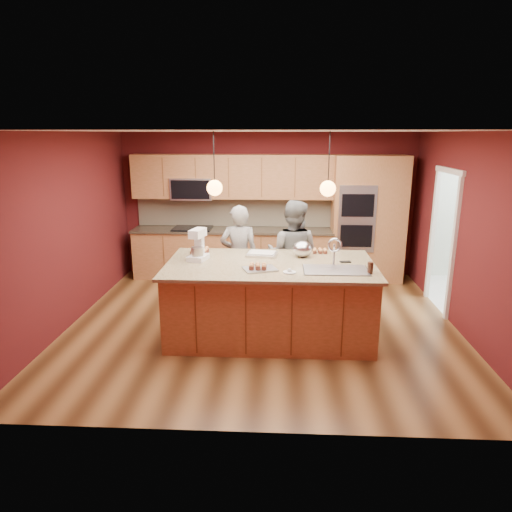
# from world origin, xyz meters

# --- Properties ---
(floor) EXTENTS (5.50, 5.50, 0.00)m
(floor) POSITION_xyz_m (0.00, 0.00, 0.00)
(floor) COLOR #462A14
(floor) RESTS_ON ground
(ceiling) EXTENTS (5.50, 5.50, 0.00)m
(ceiling) POSITION_xyz_m (0.00, 0.00, 2.70)
(ceiling) COLOR silver
(ceiling) RESTS_ON ground
(wall_back) EXTENTS (5.50, 0.00, 5.50)m
(wall_back) POSITION_xyz_m (0.00, 2.50, 1.35)
(wall_back) COLOR #4D1315
(wall_back) RESTS_ON ground
(wall_front) EXTENTS (5.50, 0.00, 5.50)m
(wall_front) POSITION_xyz_m (0.00, -2.50, 1.35)
(wall_front) COLOR #4D1315
(wall_front) RESTS_ON ground
(wall_left) EXTENTS (0.00, 5.00, 5.00)m
(wall_left) POSITION_xyz_m (-2.75, 0.00, 1.35)
(wall_left) COLOR #4D1315
(wall_left) RESTS_ON ground
(wall_right) EXTENTS (0.00, 5.00, 5.00)m
(wall_right) POSITION_xyz_m (2.75, 0.00, 1.35)
(wall_right) COLOR #4D1315
(wall_right) RESTS_ON ground
(cabinet_run) EXTENTS (3.74, 0.64, 2.30)m
(cabinet_run) POSITION_xyz_m (-0.68, 2.25, 0.98)
(cabinet_run) COLOR #945D2F
(cabinet_run) RESTS_ON floor
(oven_column) EXTENTS (1.30, 0.62, 2.30)m
(oven_column) POSITION_xyz_m (1.85, 2.19, 1.15)
(oven_column) COLOR #945D2F
(oven_column) RESTS_ON floor
(doorway_trim) EXTENTS (0.08, 1.11, 2.20)m
(doorway_trim) POSITION_xyz_m (2.73, 0.80, 1.05)
(doorway_trim) COLOR white
(doorway_trim) RESTS_ON wall_right
(pendant_left) EXTENTS (0.20, 0.20, 0.80)m
(pendant_left) POSITION_xyz_m (-0.60, -0.34, 2.00)
(pendant_left) COLOR black
(pendant_left) RESTS_ON ceiling
(pendant_right) EXTENTS (0.20, 0.20, 0.80)m
(pendant_right) POSITION_xyz_m (0.83, -0.34, 2.00)
(pendant_right) COLOR black
(pendant_right) RESTS_ON ceiling
(island) EXTENTS (2.75, 1.53, 1.39)m
(island) POSITION_xyz_m (0.13, -0.35, 0.52)
(island) COLOR #945D2F
(island) RESTS_ON floor
(person_left) EXTENTS (0.61, 0.41, 1.63)m
(person_left) POSITION_xyz_m (-0.39, 0.67, 0.81)
(person_left) COLOR black
(person_left) RESTS_ON floor
(person_right) EXTENTS (0.98, 0.86, 1.71)m
(person_right) POSITION_xyz_m (0.44, 0.67, 0.85)
(person_right) COLOR slate
(person_right) RESTS_ON floor
(stand_mixer) EXTENTS (0.29, 0.35, 0.42)m
(stand_mixer) POSITION_xyz_m (-0.87, -0.22, 1.19)
(stand_mixer) COLOR white
(stand_mixer) RESTS_ON island
(sheet_cake) EXTENTS (0.45, 0.36, 0.05)m
(sheet_cake) POSITION_xyz_m (-0.01, 0.06, 1.03)
(sheet_cake) COLOR white
(sheet_cake) RESTS_ON island
(cooling_rack) EXTENTS (0.47, 0.40, 0.02)m
(cooling_rack) POSITION_xyz_m (-0.01, -0.65, 1.02)
(cooling_rack) COLOR #B0B2B8
(cooling_rack) RESTS_ON island
(mixing_bowl) EXTENTS (0.27, 0.27, 0.23)m
(mixing_bowl) POSITION_xyz_m (0.55, 0.02, 1.12)
(mixing_bowl) COLOR silver
(mixing_bowl) RESTS_ON island
(plate) EXTENTS (0.16, 0.16, 0.01)m
(plate) POSITION_xyz_m (0.36, -0.76, 1.02)
(plate) COLOR silver
(plate) RESTS_ON island
(tumbler) EXTENTS (0.07, 0.07, 0.14)m
(tumbler) POSITION_xyz_m (1.35, -0.73, 1.08)
(tumbler) COLOR #321A11
(tumbler) RESTS_ON island
(phone) EXTENTS (0.15, 0.10, 0.01)m
(phone) POSITION_xyz_m (1.11, -0.24, 1.02)
(phone) COLOR black
(phone) RESTS_ON island
(cupcakes_left) EXTENTS (0.26, 0.26, 0.08)m
(cupcakes_left) POSITION_xyz_m (-0.91, 0.13, 1.05)
(cupcakes_left) COLOR #CB864C
(cupcakes_left) RESTS_ON island
(cupcakes_rack) EXTENTS (0.25, 0.16, 0.07)m
(cupcakes_rack) POSITION_xyz_m (-0.03, -0.67, 1.07)
(cupcakes_rack) COLOR #CB864C
(cupcakes_rack) RESTS_ON island
(cupcakes_right) EXTENTS (0.22, 0.15, 0.07)m
(cupcakes_right) POSITION_xyz_m (0.82, 0.22, 1.04)
(cupcakes_right) COLOR #CB864C
(cupcakes_right) RESTS_ON island
(dryer) EXTENTS (0.73, 0.75, 0.95)m
(dryer) POSITION_xyz_m (4.22, 1.62, 0.48)
(dryer) COLOR white
(dryer) RESTS_ON floor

